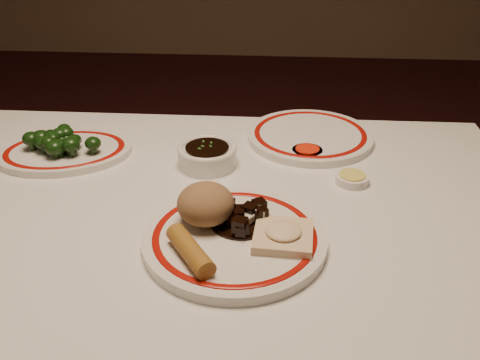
% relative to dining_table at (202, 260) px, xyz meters
% --- Properties ---
extents(dining_table, '(1.20, 0.90, 0.75)m').
position_rel_dining_table_xyz_m(dining_table, '(0.00, 0.00, 0.00)').
color(dining_table, white).
rests_on(dining_table, ground).
extents(main_plate, '(0.36, 0.36, 0.02)m').
position_rel_dining_table_xyz_m(main_plate, '(0.07, -0.07, 0.10)').
color(main_plate, silver).
rests_on(main_plate, dining_table).
extents(rice_mound, '(0.09, 0.09, 0.07)m').
position_rel_dining_table_xyz_m(rice_mound, '(0.02, -0.04, 0.14)').
color(rice_mound, olive).
rests_on(rice_mound, main_plate).
extents(spring_roll, '(0.09, 0.11, 0.03)m').
position_rel_dining_table_xyz_m(spring_roll, '(0.01, -0.14, 0.12)').
color(spring_roll, olive).
rests_on(spring_roll, main_plate).
extents(fried_wonton, '(0.10, 0.10, 0.03)m').
position_rel_dining_table_xyz_m(fried_wonton, '(0.14, -0.08, 0.12)').
color(fried_wonton, beige).
rests_on(fried_wonton, main_plate).
extents(stirfry_heap, '(0.10, 0.10, 0.03)m').
position_rel_dining_table_xyz_m(stirfry_heap, '(0.08, -0.04, 0.12)').
color(stirfry_heap, black).
rests_on(stirfry_heap, main_plate).
extents(broccoli_plate, '(0.32, 0.29, 0.02)m').
position_rel_dining_table_xyz_m(broccoli_plate, '(-0.31, 0.21, 0.10)').
color(broccoli_plate, silver).
rests_on(broccoli_plate, dining_table).
extents(broccoli_pile, '(0.17, 0.10, 0.05)m').
position_rel_dining_table_xyz_m(broccoli_pile, '(-0.32, 0.21, 0.13)').
color(broccoli_pile, '#23471C').
rests_on(broccoli_pile, broccoli_plate).
extents(soy_bowl, '(0.12, 0.12, 0.04)m').
position_rel_dining_table_xyz_m(soy_bowl, '(-0.01, 0.19, 0.11)').
color(soy_bowl, silver).
rests_on(soy_bowl, dining_table).
extents(sweet_sour_dish, '(0.06, 0.06, 0.02)m').
position_rel_dining_table_xyz_m(sweet_sour_dish, '(0.19, 0.25, 0.10)').
color(sweet_sour_dish, silver).
rests_on(sweet_sour_dish, dining_table).
extents(mustard_dish, '(0.06, 0.06, 0.02)m').
position_rel_dining_table_xyz_m(mustard_dish, '(0.27, 0.14, 0.10)').
color(mustard_dish, silver).
rests_on(mustard_dish, dining_table).
extents(far_plate, '(0.31, 0.31, 0.02)m').
position_rel_dining_table_xyz_m(far_plate, '(0.20, 0.33, 0.10)').
color(far_plate, silver).
rests_on(far_plate, dining_table).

